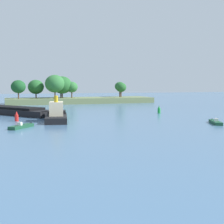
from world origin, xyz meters
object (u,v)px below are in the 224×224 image
at_px(fishing_skiff, 216,122).
at_px(small_motorboat, 21,126).
at_px(tugboat, 56,115).
at_px(channel_buoy_red, 17,117).
at_px(channel_buoy_green, 159,110).

height_order(fishing_skiff, small_motorboat, same).
bearing_deg(fishing_skiff, small_motorboat, 171.50).
distance_m(tugboat, fishing_skiff, 29.28).
relative_size(fishing_skiff, small_motorboat, 1.18).
bearing_deg(channel_buoy_red, small_motorboat, -88.09).
distance_m(tugboat, small_motorboat, 10.55).
xyz_separation_m(tugboat, fishing_skiff, (26.26, -12.91, -0.97)).
xyz_separation_m(small_motorboat, channel_buoy_green, (32.71, 16.53, 0.53)).
relative_size(channel_buoy_red, channel_buoy_green, 1.00).
bearing_deg(channel_buoy_green, small_motorboat, -153.20).
xyz_separation_m(channel_buoy_red, channel_buoy_green, (33.06, 6.15, 0.00)).
height_order(tugboat, channel_buoy_green, tugboat).
bearing_deg(small_motorboat, fishing_skiff, -8.50).
bearing_deg(tugboat, channel_buoy_green, 18.33).
xyz_separation_m(fishing_skiff, channel_buoy_green, (-0.40, 21.48, 0.54)).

